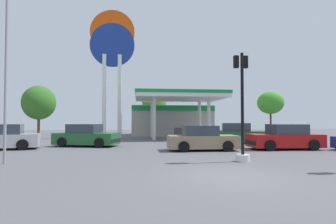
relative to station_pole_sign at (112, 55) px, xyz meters
The scene contains 13 objects.
ground_plane 23.13m from the station_pole_sign, 74.05° to the right, with size 90.00×90.00×0.00m, color #56565B.
gas_station 10.50m from the station_pole_sign, 30.11° to the left, with size 9.90×13.60×4.70m.
station_pole_sign is the anchor object (origin of this frame).
car_0 15.72m from the station_pole_sign, 35.07° to the right, with size 4.95×3.05×1.65m.
car_1 14.86m from the station_pole_sign, 118.75° to the right, with size 4.86×2.94×1.63m.
car_2 16.59m from the station_pole_sign, 61.83° to the right, with size 4.33×1.99×1.55m.
car_4 12.35m from the station_pole_sign, 95.72° to the right, with size 4.82×3.05×1.60m.
car_5 19.45m from the station_pole_sign, 45.91° to the right, with size 4.60×2.21×1.62m.
traffic_signal_1 20.09m from the station_pole_sign, 66.37° to the right, with size 0.65×0.66×4.98m.
tree_0 12.98m from the station_pole_sign, 145.34° to the left, with size 4.14×4.14×6.34m.
tree_1 9.56m from the station_pole_sign, 54.04° to the left, with size 3.27×3.27×6.01m.
tree_2 23.76m from the station_pole_sign, 19.83° to the left, with size 3.74×3.74×6.06m.
corner_streetlamp 17.78m from the station_pole_sign, 99.78° to the right, with size 0.24×1.48×7.85m.
Camera 1 is at (-3.03, -8.63, 1.88)m, focal length 28.66 mm.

